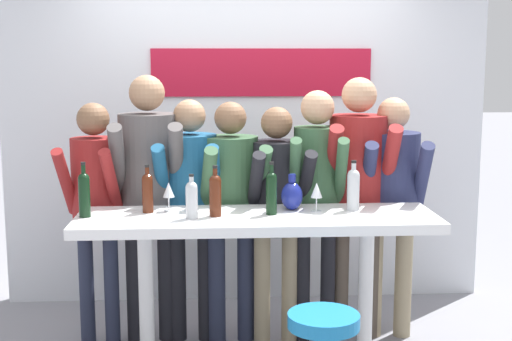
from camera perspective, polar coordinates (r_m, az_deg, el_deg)
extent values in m
cube|color=silver|center=(5.54, -0.84, 2.97)|extent=(3.71, 0.10, 2.62)
cube|color=#B2142D|center=(5.45, 0.45, 7.85)|extent=(1.67, 0.02, 0.36)
cube|color=white|center=(4.19, 0.08, -3.98)|extent=(2.11, 0.61, 0.06)
cylinder|color=silver|center=(4.33, -8.76, -10.11)|extent=(0.09, 0.09, 0.92)
cylinder|color=silver|center=(4.40, 8.75, -9.76)|extent=(0.09, 0.09, 0.92)
cylinder|color=#1972B2|center=(3.64, 5.43, -11.87)|extent=(0.36, 0.36, 0.07)
cylinder|color=#23283D|center=(4.91, -13.39, -9.11)|extent=(0.10, 0.10, 0.77)
cylinder|color=#23283D|center=(4.87, -11.47, -9.21)|extent=(0.10, 0.10, 0.77)
cylinder|color=maroon|center=(4.72, -12.72, -1.14)|extent=(0.34, 0.34, 0.61)
sphere|color=brown|center=(4.67, -12.91, 4.03)|extent=(0.21, 0.21, 0.21)
cylinder|color=maroon|center=(4.62, -14.97, -0.90)|extent=(0.11, 0.36, 0.47)
cylinder|color=maroon|center=(4.53, -11.49, -0.95)|extent=(0.11, 0.36, 0.47)
cylinder|color=black|center=(4.90, -9.62, -8.54)|extent=(0.12, 0.12, 0.86)
cylinder|color=black|center=(4.89, -7.13, -8.52)|extent=(0.12, 0.12, 0.86)
cylinder|color=#514C4C|center=(4.72, -8.59, 0.40)|extent=(0.40, 0.40, 0.68)
sphere|color=#9E7556|center=(4.67, -8.73, 6.16)|extent=(0.23, 0.23, 0.23)
cylinder|color=#514C4C|center=(4.56, -10.99, 0.66)|extent=(0.11, 0.41, 0.53)
cylinder|color=#514C4C|center=(4.54, -6.41, 0.73)|extent=(0.11, 0.41, 0.53)
cylinder|color=black|center=(4.88, -6.29, -8.98)|extent=(0.11, 0.11, 0.78)
cylinder|color=black|center=(4.86, -4.01, -9.02)|extent=(0.11, 0.11, 0.78)
cylinder|color=#19517A|center=(4.70, -5.27, -0.86)|extent=(0.37, 0.37, 0.62)
sphere|color=#9E7556|center=(4.65, -5.35, 4.38)|extent=(0.21, 0.21, 0.21)
cylinder|color=#19517A|center=(4.57, -7.55, -0.63)|extent=(0.11, 0.38, 0.48)
cylinder|color=#19517A|center=(4.53, -3.38, -0.64)|extent=(0.11, 0.38, 0.48)
cylinder|color=#23283D|center=(4.82, -3.15, -9.21)|extent=(0.11, 0.11, 0.78)
cylinder|color=#23283D|center=(4.85, -0.82, -9.07)|extent=(0.11, 0.11, 0.78)
cylinder|color=#335638|center=(4.67, -2.03, -1.01)|extent=(0.41, 0.41, 0.61)
sphere|color=brown|center=(4.61, -2.06, 4.23)|extent=(0.21, 0.21, 0.21)
cylinder|color=#335638|center=(4.49, -3.85, -0.86)|extent=(0.14, 0.38, 0.48)
cylinder|color=#335638|center=(4.55, 0.40, -0.71)|extent=(0.14, 0.38, 0.48)
cylinder|color=gray|center=(4.80, 0.50, -9.37)|extent=(0.11, 0.11, 0.76)
cylinder|color=gray|center=(4.84, 2.71, -9.25)|extent=(0.11, 0.11, 0.76)
cylinder|color=black|center=(4.65, 1.64, -1.32)|extent=(0.37, 0.37, 0.60)
sphere|color=brown|center=(4.59, 1.67, 3.84)|extent=(0.21, 0.21, 0.21)
cylinder|color=black|center=(4.47, -0.04, -1.17)|extent=(0.12, 0.37, 0.47)
cylinder|color=black|center=(4.53, 4.00, -1.05)|extent=(0.12, 0.37, 0.47)
cylinder|color=black|center=(4.83, 3.76, -8.95)|extent=(0.10, 0.10, 0.81)
cylinder|color=black|center=(4.84, 5.75, -8.94)|extent=(0.10, 0.10, 0.81)
cylinder|color=#335638|center=(4.67, 4.87, -0.44)|extent=(0.33, 0.33, 0.64)
sphere|color=tan|center=(4.61, 4.95, 5.05)|extent=(0.22, 0.22, 0.22)
cylinder|color=#335638|center=(4.50, 3.16, -0.18)|extent=(0.11, 0.38, 0.49)
cylinder|color=#335638|center=(4.51, 6.81, -0.20)|extent=(0.11, 0.38, 0.49)
cylinder|color=#473D33|center=(4.92, 6.71, -8.42)|extent=(0.12, 0.12, 0.85)
cylinder|color=#473D33|center=(4.95, 9.15, -8.36)|extent=(0.12, 0.12, 0.85)
cylinder|color=maroon|center=(4.77, 8.13, 0.37)|extent=(0.40, 0.40, 0.67)
sphere|color=tan|center=(4.72, 8.26, 6.01)|extent=(0.23, 0.23, 0.23)
cylinder|color=maroon|center=(4.57, 6.20, 0.65)|extent=(0.11, 0.41, 0.52)
cylinder|color=maroon|center=(4.63, 10.66, 0.65)|extent=(0.11, 0.41, 0.52)
cylinder|color=gray|center=(4.99, 9.40, -8.64)|extent=(0.12, 0.12, 0.79)
cylinder|color=gray|center=(5.01, 11.70, -8.61)|extent=(0.12, 0.12, 0.79)
cylinder|color=#23284C|center=(4.83, 10.79, -0.64)|extent=(0.40, 0.40, 0.62)
sphere|color=tan|center=(4.78, 10.95, 4.49)|extent=(0.21, 0.21, 0.21)
cylinder|color=#23284C|center=(4.65, 8.98, -0.41)|extent=(0.12, 0.38, 0.48)
cylinder|color=#23284C|center=(4.71, 13.16, -0.43)|extent=(0.12, 0.38, 0.48)
cylinder|color=#4C1E0F|center=(4.14, -3.27, -2.25)|extent=(0.07, 0.07, 0.21)
sphere|color=#4C1E0F|center=(4.12, -3.29, -0.83)|extent=(0.07, 0.07, 0.07)
cylinder|color=#4C1E0F|center=(4.11, -3.29, -0.32)|extent=(0.03, 0.03, 0.07)
cylinder|color=black|center=(4.10, -3.30, 0.29)|extent=(0.03, 0.03, 0.02)
cylinder|color=black|center=(4.22, -13.57, -2.14)|extent=(0.07, 0.07, 0.23)
sphere|color=black|center=(4.20, -13.62, -0.64)|extent=(0.07, 0.07, 0.07)
cylinder|color=black|center=(4.20, -13.64, -0.10)|extent=(0.03, 0.03, 0.08)
cylinder|color=black|center=(4.19, -13.67, 0.54)|extent=(0.03, 0.03, 0.02)
cylinder|color=#B7BCC1|center=(4.33, 7.78, -1.79)|extent=(0.07, 0.07, 0.21)
sphere|color=#B7BCC1|center=(4.31, 7.81, -0.39)|extent=(0.07, 0.07, 0.07)
cylinder|color=#B7BCC1|center=(4.30, 7.82, 0.10)|extent=(0.03, 0.03, 0.08)
cylinder|color=black|center=(4.29, 7.84, 0.70)|extent=(0.03, 0.03, 0.02)
cylinder|color=#B7BCC1|center=(4.09, -5.17, -2.61)|extent=(0.07, 0.07, 0.18)
sphere|color=#B7BCC1|center=(4.07, -5.19, -1.36)|extent=(0.07, 0.07, 0.07)
cylinder|color=#B7BCC1|center=(4.07, -5.19, -0.92)|extent=(0.03, 0.03, 0.06)
cylinder|color=black|center=(4.06, -5.20, -0.38)|extent=(0.03, 0.03, 0.01)
cylinder|color=black|center=(4.18, 1.24, -2.06)|extent=(0.06, 0.06, 0.22)
sphere|color=black|center=(4.16, 1.25, -0.58)|extent=(0.06, 0.06, 0.06)
cylinder|color=black|center=(4.15, 1.25, -0.05)|extent=(0.02, 0.02, 0.08)
cylinder|color=black|center=(4.14, 1.25, 0.58)|extent=(0.03, 0.03, 0.02)
cylinder|color=#4C1E0F|center=(4.28, -8.66, -2.01)|extent=(0.07, 0.07, 0.20)
sphere|color=#4C1E0F|center=(4.26, -8.69, -0.68)|extent=(0.07, 0.07, 0.07)
cylinder|color=#4C1E0F|center=(4.25, -8.70, -0.21)|extent=(0.02, 0.02, 0.07)
cylinder|color=black|center=(4.25, -8.72, 0.36)|extent=(0.03, 0.03, 0.01)
cylinder|color=silver|center=(4.28, 4.85, -3.26)|extent=(0.06, 0.06, 0.01)
cylinder|color=silver|center=(4.27, 4.85, -2.69)|extent=(0.01, 0.01, 0.08)
cone|color=silver|center=(4.26, 4.87, -1.57)|extent=(0.07, 0.07, 0.09)
cylinder|color=silver|center=(4.31, -6.98, -3.21)|extent=(0.06, 0.06, 0.01)
cylinder|color=silver|center=(4.30, -6.99, -2.65)|extent=(0.01, 0.01, 0.08)
cone|color=silver|center=(4.29, -7.01, -1.53)|extent=(0.07, 0.07, 0.09)
ellipsoid|color=navy|center=(4.31, 2.89, -2.05)|extent=(0.13, 0.13, 0.17)
cylinder|color=navy|center=(4.29, 2.90, -0.61)|extent=(0.04, 0.04, 0.05)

